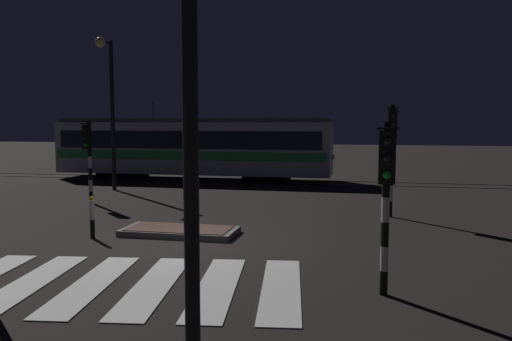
% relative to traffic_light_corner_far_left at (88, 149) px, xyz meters
% --- Properties ---
extents(ground_plane, '(120.00, 120.00, 0.00)m').
position_rel_traffic_light_corner_far_left_xyz_m(ground_plane, '(5.71, -5.27, -2.04)').
color(ground_plane, black).
extents(rail_near, '(80.00, 0.12, 0.03)m').
position_rel_traffic_light_corner_far_left_xyz_m(rail_near, '(5.71, 7.91, -2.02)').
color(rail_near, '#59595E').
rests_on(rail_near, ground).
extents(rail_far, '(80.00, 0.12, 0.03)m').
position_rel_traffic_light_corner_far_left_xyz_m(rail_far, '(5.71, 9.35, -2.02)').
color(rail_far, '#59595E').
rests_on(rail_far, ground).
extents(crosswalk_zebra, '(7.05, 4.56, 0.02)m').
position_rel_traffic_light_corner_far_left_xyz_m(crosswalk_zebra, '(5.71, -8.62, -2.03)').
color(crosswalk_zebra, silver).
rests_on(crosswalk_zebra, ground).
extents(traffic_island, '(3.09, 1.35, 0.18)m').
position_rel_traffic_light_corner_far_left_xyz_m(traffic_island, '(5.19, -4.30, -1.95)').
color(traffic_island, slate).
rests_on(traffic_island, ground).
extents(traffic_light_corner_far_left, '(0.36, 0.42, 3.09)m').
position_rel_traffic_light_corner_far_left_xyz_m(traffic_light_corner_far_left, '(0.00, 0.00, 0.00)').
color(traffic_light_corner_far_left, black).
rests_on(traffic_light_corner_far_left, ground).
extents(traffic_light_corner_near_right, '(0.36, 0.42, 3.03)m').
position_rel_traffic_light_corner_far_left_xyz_m(traffic_light_corner_near_right, '(10.44, -8.25, -0.04)').
color(traffic_light_corner_near_right, black).
rests_on(traffic_light_corner_near_right, ground).
extents(traffic_light_corner_far_right, '(0.36, 0.42, 3.58)m').
position_rel_traffic_light_corner_far_left_xyz_m(traffic_light_corner_far_right, '(10.88, -0.53, 0.33)').
color(traffic_light_corner_far_right, black).
rests_on(traffic_light_corner_far_right, ground).
extents(street_lamp_trackside_left, '(0.44, 1.21, 6.62)m').
position_rel_traffic_light_corner_far_left_xyz_m(street_lamp_trackside_left, '(-0.96, 3.48, 2.21)').
color(street_lamp_trackside_left, black).
rests_on(street_lamp_trackside_left, ground).
extents(tram, '(14.87, 2.58, 4.15)m').
position_rel_traffic_light_corner_far_left_xyz_m(tram, '(1.04, 8.63, -0.29)').
color(tram, '#B2BCC1').
rests_on(tram, ground).
extents(bollard_island_edge, '(0.12, 0.12, 1.11)m').
position_rel_traffic_light_corner_far_left_xyz_m(bollard_island_edge, '(3.15, -5.25, -1.48)').
color(bollard_island_edge, black).
rests_on(bollard_island_edge, ground).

